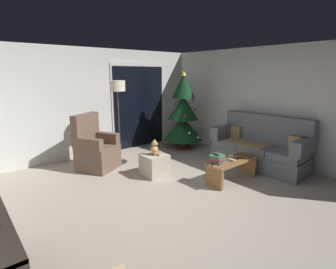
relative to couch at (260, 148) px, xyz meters
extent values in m
plane|color=#9E9384|center=(-2.32, 0.01, -0.40)|extent=(7.00, 7.00, 0.00)
cube|color=silver|center=(-2.32, 3.07, 0.85)|extent=(5.72, 0.12, 2.50)
cube|color=silver|center=(0.54, 0.01, 0.85)|extent=(0.12, 6.00, 2.50)
cube|color=silver|center=(-1.02, 3.00, 0.70)|extent=(1.60, 0.02, 2.20)
cube|color=black|center=(-1.02, 2.98, 0.65)|extent=(1.50, 0.02, 2.10)
cube|color=slate|center=(-0.07, -0.01, -0.23)|extent=(0.87, 1.94, 0.34)
cube|color=slate|center=(-0.05, -0.63, 0.01)|extent=(0.71, 0.64, 0.14)
cube|color=slate|center=(-0.09, -0.01, 0.01)|extent=(0.71, 0.64, 0.14)
cube|color=slate|center=(-0.12, 0.61, 0.01)|extent=(0.71, 0.64, 0.14)
cube|color=slate|center=(0.23, 0.01, 0.38)|extent=(0.31, 1.91, 0.60)
cube|color=slate|center=(-0.02, -0.87, 0.22)|extent=(0.77, 0.24, 0.28)
cube|color=slate|center=(-0.12, 0.86, 0.22)|extent=(0.77, 0.24, 0.28)
cube|color=#997F51|center=(-0.12, 0.24, 0.09)|extent=(0.65, 0.93, 0.02)
cube|color=#997F51|center=(0.13, -0.70, 0.22)|extent=(0.14, 0.33, 0.28)
cube|color=#997F51|center=(0.05, 0.70, 0.22)|extent=(0.14, 0.33, 0.28)
cube|color=olive|center=(-1.07, -0.28, -0.01)|extent=(1.10, 0.05, 0.04)
cube|color=olive|center=(-1.07, -0.19, -0.01)|extent=(1.10, 0.05, 0.04)
cube|color=olive|center=(-1.07, -0.11, -0.01)|extent=(1.10, 0.05, 0.04)
cube|color=olive|center=(-1.07, -0.02, -0.01)|extent=(1.10, 0.05, 0.04)
cube|color=olive|center=(-1.07, 0.07, -0.01)|extent=(1.10, 0.05, 0.04)
cube|color=olive|center=(-1.56, -0.11, -0.22)|extent=(0.05, 0.36, 0.37)
cube|color=olive|center=(-0.58, -0.11, -0.22)|extent=(0.05, 0.36, 0.37)
cube|color=#ADADB2|center=(-1.13, -0.13, 0.01)|extent=(0.05, 0.16, 0.02)
cube|color=black|center=(-0.94, -0.15, 0.01)|extent=(0.14, 0.15, 0.02)
cube|color=#333338|center=(-0.98, -0.01, 0.01)|extent=(0.15, 0.13, 0.02)
cube|color=#285684|center=(-1.41, -0.04, 0.02)|extent=(0.26, 0.23, 0.03)
cube|color=#A32D28|center=(-1.42, -0.03, 0.05)|extent=(0.22, 0.21, 0.04)
cube|color=#4C4C51|center=(-1.42, -0.04, 0.09)|extent=(0.25, 0.23, 0.04)
cube|color=#337042|center=(-1.41, -0.02, 0.13)|extent=(0.25, 0.24, 0.03)
cube|color=black|center=(-1.43, -0.01, 0.15)|extent=(0.11, 0.16, 0.01)
cylinder|color=#4C1E19|center=(-0.28, 2.08, -0.35)|extent=(0.36, 0.36, 0.10)
cylinder|color=brown|center=(-0.28, 2.08, -0.24)|extent=(0.08, 0.08, 0.12)
cone|color=#0F3819|center=(-0.28, 2.08, 0.12)|extent=(0.99, 0.99, 0.60)
cone|color=#0F3819|center=(-0.28, 2.08, 0.67)|extent=(0.78, 0.78, 0.60)
cone|color=#0F3819|center=(-0.28, 2.08, 1.22)|extent=(0.58, 0.58, 0.60)
sphere|color=red|center=(0.07, 1.92, 0.33)|extent=(0.06, 0.06, 0.06)
sphere|color=blue|center=(-0.55, 2.12, 0.77)|extent=(0.06, 0.06, 0.06)
sphere|color=white|center=(-0.49, 2.05, 1.01)|extent=(0.06, 0.06, 0.06)
sphere|color=white|center=(-0.44, 1.67, 0.10)|extent=(0.06, 0.06, 0.06)
sphere|color=white|center=(-0.20, 1.61, -0.05)|extent=(0.06, 0.06, 0.06)
sphere|color=#B233A5|center=(-0.07, 1.94, 0.86)|extent=(0.06, 0.06, 0.06)
sphere|color=#1E8C33|center=(-0.09, 1.84, 0.63)|extent=(0.06, 0.06, 0.06)
sphere|color=red|center=(-0.27, 2.47, 0.33)|extent=(0.06, 0.06, 0.06)
sphere|color=red|center=(-0.48, 1.81, 0.50)|extent=(0.06, 0.06, 0.06)
sphere|color=gold|center=(-0.11, 2.19, 1.06)|extent=(0.06, 0.06, 0.06)
sphere|color=white|center=(-0.09, 2.00, 1.04)|extent=(0.06, 0.06, 0.06)
cone|color=#EAD14C|center=(-0.28, 2.08, 1.53)|extent=(0.14, 0.14, 0.12)
cube|color=brown|center=(-2.69, 2.03, -0.24)|extent=(0.92, 0.92, 0.31)
cube|color=brown|center=(-2.69, 2.03, 0.00)|extent=(0.92, 0.92, 0.18)
cube|color=brown|center=(-2.81, 2.27, 0.41)|extent=(0.68, 0.46, 0.64)
cube|color=brown|center=(-2.43, 2.15, 0.20)|extent=(0.40, 0.58, 0.22)
cube|color=brown|center=(-2.92, 1.88, 0.20)|extent=(0.40, 0.58, 0.22)
cylinder|color=#2D2D30|center=(-2.14, 2.10, -0.39)|extent=(0.28, 0.28, 0.02)
cylinder|color=#2D2D30|center=(-2.14, 2.10, 0.40)|extent=(0.03, 0.03, 1.55)
cylinder|color=beige|center=(-2.14, 2.10, 1.27)|extent=(0.32, 0.32, 0.22)
cube|color=#B2A893|center=(-2.01, 1.01, -0.19)|extent=(0.44, 0.44, 0.42)
cylinder|color=tan|center=(-1.93, 0.99, 0.05)|extent=(0.12, 0.13, 0.06)
cylinder|color=tan|center=(-2.01, 0.93, 0.05)|extent=(0.12, 0.13, 0.06)
sphere|color=tan|center=(-2.01, 1.01, 0.12)|extent=(0.15, 0.15, 0.15)
sphere|color=tan|center=(-2.01, 1.01, 0.24)|extent=(0.11, 0.11, 0.11)
sphere|color=tan|center=(-1.98, 0.97, 0.23)|extent=(0.04, 0.04, 0.04)
sphere|color=tan|center=(-1.98, 1.03, 0.28)|extent=(0.04, 0.04, 0.04)
sphere|color=tan|center=(-2.04, 0.98, 0.28)|extent=(0.04, 0.04, 0.04)
sphere|color=tan|center=(-1.94, 1.04, 0.13)|extent=(0.06, 0.06, 0.06)
sphere|color=tan|center=(-2.05, 0.95, 0.13)|extent=(0.06, 0.06, 0.06)
camera|label=1|loc=(-4.87, -2.85, 1.53)|focal=28.15mm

